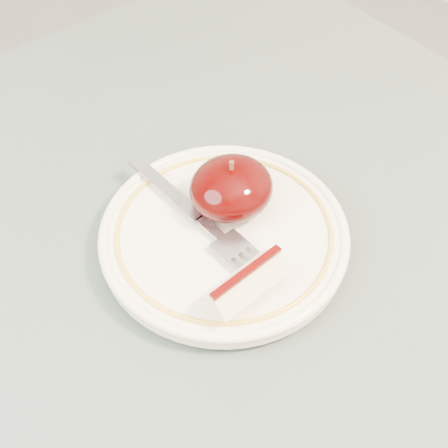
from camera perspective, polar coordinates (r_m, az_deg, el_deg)
table at (r=0.55m, az=-2.19°, el=-16.54°), size 0.90×0.90×0.75m
plate at (r=0.52m, az=0.00°, el=-0.99°), size 0.21×0.21×0.02m
apple_half at (r=0.52m, az=0.68°, el=3.32°), size 0.07×0.07×0.05m
apple_wedge at (r=0.47m, az=2.02°, el=-5.49°), size 0.07×0.03×0.03m
fork at (r=0.52m, az=-2.13°, el=0.37°), size 0.03×0.18×0.00m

